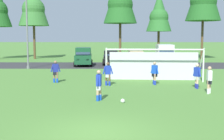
{
  "coord_description": "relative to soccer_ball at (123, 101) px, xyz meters",
  "views": [
    {
      "loc": [
        0.67,
        -10.32,
        3.34
      ],
      "look_at": [
        0.42,
        9.41,
        1.2
      ],
      "focal_mm": 48.12,
      "sensor_mm": 36.0,
      "label": 1
    }
  ],
  "objects": [
    {
      "name": "player_striker_near",
      "position": [
        5.22,
        2.67,
        0.71
      ],
      "size": [
        0.29,
        0.73,
        1.64
      ],
      "color": "tan",
      "rests_on": "ground"
    },
    {
      "name": "player_winger_right",
      "position": [
        2.39,
        6.03,
        0.71
      ],
      "size": [
        0.55,
        0.61,
        1.64
      ],
      "color": "tan",
      "rests_on": "ground"
    },
    {
      "name": "tree_mid_right",
      "position": [
        6.19,
        31.22,
        6.97
      ],
      "size": [
        3.86,
        3.86,
        10.3
      ],
      "color": "brown",
      "rests_on": "ground"
    },
    {
      "name": "player_winger_left",
      "position": [
        -4.84,
        6.94,
        0.71
      ],
      "size": [
        0.73,
        0.38,
        1.64
      ],
      "color": "#936B4C",
      "rests_on": "ground"
    },
    {
      "name": "parked_car_slot_left",
      "position": [
        -0.99,
        22.04,
        0.77
      ],
      "size": [
        2.17,
        4.27,
        1.72
      ],
      "color": "black",
      "rests_on": "ground"
    },
    {
      "name": "soccer_ball",
      "position": [
        0.0,
        0.0,
        0.0
      ],
      "size": [
        0.22,
        0.22,
        0.22
      ],
      "color": "white",
      "rests_on": "ground"
    },
    {
      "name": "street_lamp",
      "position": [
        -9.65,
        16.95,
        4.07
      ],
      "size": [
        2.0,
        0.32,
        8.08
      ],
      "color": "slate",
      "rests_on": "ground"
    },
    {
      "name": "parked_car_slot_center",
      "position": [
        5.51,
        21.09,
        1.23
      ],
      "size": [
        2.36,
        4.88,
        2.52
      ],
      "color": "silver",
      "rests_on": "ground"
    },
    {
      "name": "soccer_goal",
      "position": [
        2.61,
        8.33,
        1.18
      ],
      "size": [
        7.51,
        2.35,
        2.57
      ],
      "color": "white",
      "rests_on": "ground"
    },
    {
      "name": "player_defender_far",
      "position": [
        4.98,
        4.5,
        0.71
      ],
      "size": [
        0.43,
        0.69,
        1.64
      ],
      "color": "beige",
      "rests_on": "ground"
    },
    {
      "name": "player_midfield_center",
      "position": [
        -0.91,
        5.61,
        0.71
      ],
      "size": [
        0.75,
        0.31,
        1.64
      ],
      "color": "brown",
      "rests_on": "ground"
    },
    {
      "name": "parking_lot_strip",
      "position": [
        -1.03,
        21.08,
        -0.11
      ],
      "size": [
        52.0,
        8.4,
        0.01
      ],
      "primitive_type": "cube",
      "color": "#333335",
      "rests_on": "ground"
    },
    {
      "name": "tree_mid_left",
      "position": [
        -13.15,
        31.96,
        8.44
      ],
      "size": [
        4.66,
        4.66,
        12.43
      ],
      "color": "brown",
      "rests_on": "ground"
    },
    {
      "name": "player_trailing_back",
      "position": [
        -1.25,
        0.56,
        0.71
      ],
      "size": [
        0.28,
        0.73,
        1.64
      ],
      "color": "tan",
      "rests_on": "ground"
    },
    {
      "name": "parked_car_slot_center_left",
      "position": [
        2.12,
        22.16,
        0.77
      ],
      "size": [
        2.24,
        4.31,
        1.72
      ],
      "color": "tan",
      "rests_on": "ground"
    },
    {
      "name": "parked_car_slot_far_left",
      "position": [
        -4.23,
        20.57,
        1.0
      ],
      "size": [
        2.38,
        4.72,
        2.16
      ],
      "color": "#194C2D",
      "rests_on": "ground"
    },
    {
      "name": "ground_plane",
      "position": [
        -1.03,
        10.2,
        -0.11
      ],
      "size": [
        400.0,
        400.0,
        0.0
      ],
      "primitive_type": "plane",
      "color": "#518438"
    }
  ]
}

